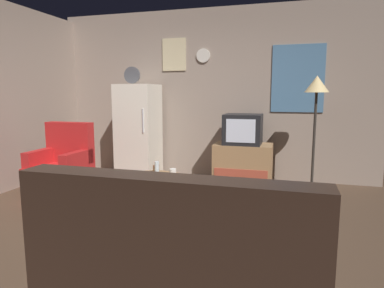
% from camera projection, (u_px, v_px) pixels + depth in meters
% --- Properties ---
extents(ground_plane, '(12.00, 12.00, 0.00)m').
position_uv_depth(ground_plane, '(155.00, 230.00, 3.40)').
color(ground_plane, '#4C3828').
extents(wall_with_art, '(5.20, 0.12, 2.69)m').
position_uv_depth(wall_with_art, '(211.00, 94.00, 5.53)').
color(wall_with_art, gray).
rests_on(wall_with_art, ground_plane).
extents(fridge, '(0.60, 0.62, 1.77)m').
position_uv_depth(fridge, '(139.00, 131.00, 5.50)').
color(fridge, silver).
rests_on(fridge, ground_plane).
extents(tv_stand, '(0.84, 0.53, 0.62)m').
position_uv_depth(tv_stand, '(243.00, 164.00, 5.06)').
color(tv_stand, '#9E754C').
rests_on(tv_stand, ground_plane).
extents(crt_tv, '(0.54, 0.51, 0.44)m').
position_uv_depth(crt_tv, '(243.00, 129.00, 4.99)').
color(crt_tv, black).
rests_on(crt_tv, tv_stand).
extents(standing_lamp, '(0.32, 0.32, 1.59)m').
position_uv_depth(standing_lamp, '(316.00, 93.00, 4.50)').
color(standing_lamp, '#332D28').
rests_on(standing_lamp, ground_plane).
extents(coffee_table, '(0.72, 0.72, 0.44)m').
position_uv_depth(coffee_table, '(152.00, 197.00, 3.78)').
color(coffee_table, '#9E754C').
rests_on(coffee_table, ground_plane).
extents(wine_glass, '(0.05, 0.05, 0.15)m').
position_uv_depth(wine_glass, '(157.00, 168.00, 3.87)').
color(wine_glass, silver).
rests_on(wine_glass, coffee_table).
extents(mug_ceramic_white, '(0.08, 0.08, 0.09)m').
position_uv_depth(mug_ceramic_white, '(173.00, 173.00, 3.77)').
color(mug_ceramic_white, silver).
rests_on(mug_ceramic_white, coffee_table).
extents(mug_ceramic_tan, '(0.08, 0.08, 0.09)m').
position_uv_depth(mug_ceramic_tan, '(156.00, 169.00, 3.97)').
color(mug_ceramic_tan, tan).
rests_on(mug_ceramic_tan, coffee_table).
extents(remote_control, '(0.15, 0.10, 0.02)m').
position_uv_depth(remote_control, '(159.00, 176.00, 3.75)').
color(remote_control, black).
rests_on(remote_control, coffee_table).
extents(armchair, '(0.68, 0.68, 0.96)m').
position_uv_depth(armchair, '(62.00, 169.00, 4.62)').
color(armchair, red).
rests_on(armchair, ground_plane).
extents(couch, '(1.70, 0.80, 0.92)m').
position_uv_depth(couch, '(179.00, 264.00, 2.10)').
color(couch, black).
rests_on(couch, ground_plane).
extents(book_stack, '(0.22, 0.17, 0.07)m').
position_uv_depth(book_stack, '(293.00, 187.00, 4.81)').
color(book_stack, '#BCABB7').
rests_on(book_stack, ground_plane).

